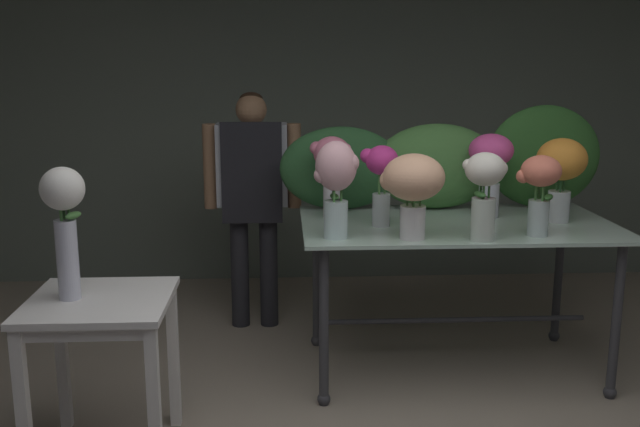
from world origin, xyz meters
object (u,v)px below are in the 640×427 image
Objects in this scene: vase_blush_tulips at (336,180)px; vase_magenta_carnations at (381,176)px; vase_peach_ranunculus at (412,184)px; vase_rosy_hydrangea at (332,164)px; side_table_white at (101,322)px; vase_fuchsia_dahlias at (491,163)px; vase_ivory_anemones at (485,189)px; vase_coral_lilies at (540,186)px; display_table_glass at (456,245)px; florist at (253,184)px; vase_white_roses_tall at (65,219)px; vase_sunset_stock at (561,167)px.

vase_magenta_carnations is at bearing 44.72° from vase_blush_tulips.
vase_peach_ranunculus is (0.12, -0.29, 0.00)m from vase_magenta_carnations.
vase_rosy_hydrangea is 0.94× the size of vase_blush_tulips.
vase_fuchsia_dahlias reaches higher than side_table_white.
vase_magenta_carnations is 0.99× the size of vase_ivory_anemones.
vase_coral_lilies is 0.32m from vase_ivory_anemones.
vase_rosy_hydrangea reaches higher than display_table_glass.
vase_blush_tulips reaches higher than vase_ivory_anemones.
side_table_white is 1.80× the size of vase_coral_lilies.
vase_fuchsia_dahlias reaches higher than vase_magenta_carnations.
vase_coral_lilies is at bearing -25.25° from vase_rosy_hydrangea.
display_table_glass is at bearing -11.87° from vase_rosy_hydrangea.
vase_blush_tulips is at bearing 179.65° from vase_coral_lilies.
vase_rosy_hydrangea reaches higher than vase_magenta_carnations.
florist reaches higher than vase_ivory_anemones.
vase_coral_lilies is at bearing -36.65° from florist.
vase_ivory_anemones reaches higher than vase_peach_ranunculus.
vase_magenta_carnations is 0.31m from vase_peach_ranunculus.
vase_rosy_hydrangea is (-0.90, 0.02, -0.00)m from vase_fuchsia_dahlias.
vase_rosy_hydrangea reaches higher than vase_white_roses_tall.
display_table_glass is at bearing 23.84° from vase_white_roses_tall.
vase_coral_lilies is 1.03m from vase_blush_tulips.
display_table_glass is 3.70× the size of vase_sunset_stock.
side_table_white is at bearing -150.28° from vase_magenta_carnations.
vase_rosy_hydrangea reaches higher than vase_coral_lilies.
vase_ivory_anemones is (-0.54, -0.40, -0.04)m from vase_sunset_stock.
vase_sunset_stock is 1.08× the size of vase_peach_ranunculus.
vase_magenta_carnations is at bearing -163.13° from vase_fuchsia_dahlias.
florist reaches higher than vase_fuchsia_dahlias.
vase_rosy_hydrangea is at bearing 172.54° from vase_sunset_stock.
vase_sunset_stock is (1.01, 0.06, 0.03)m from vase_magenta_carnations.
side_table_white is 0.48m from vase_white_roses_tall.
vase_peach_ranunculus is 0.88× the size of vase_blush_tulips.
vase_magenta_carnations is at bearing -41.61° from vase_rosy_hydrangea.
vase_fuchsia_dahlias reaches higher than vase_coral_lilies.
florist is (0.61, 1.61, 0.33)m from side_table_white.
display_table_glass is at bearing 25.27° from side_table_white.
vase_ivory_anemones is at bearing -7.03° from vase_blush_tulips.
vase_fuchsia_dahlias reaches higher than vase_rosy_hydrangea.
vase_peach_ranunculus is 0.75× the size of vase_white_roses_tall.
vase_rosy_hydrangea is at bearing 39.23° from vase_white_roses_tall.
vase_peach_ranunculus is (-0.32, -0.37, 0.41)m from display_table_glass.
florist reaches higher than vase_sunset_stock.
vase_rosy_hydrangea is at bearing 125.84° from vase_peach_ranunculus.
florist is at bearing 155.31° from vase_sunset_stock.
vase_coral_lilies is (2.11, 0.50, 0.50)m from side_table_white.
vase_fuchsia_dahlias is 1.02m from vase_blush_tulips.
vase_white_roses_tall is at bearing -161.63° from vase_sunset_stock.
vase_sunset_stock reaches higher than vase_white_roses_tall.
side_table_white is at bearing -154.73° from display_table_glass.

